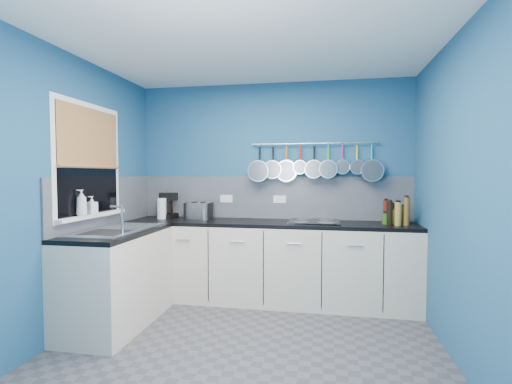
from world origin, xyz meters
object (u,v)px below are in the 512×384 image
(paper_towel, at_px, (162,209))
(toaster, at_px, (199,211))
(hob, at_px, (314,222))
(soap_bottle_b, at_px, (92,205))
(canister, at_px, (205,215))
(soap_bottle_a, at_px, (82,203))
(coffee_maker, at_px, (168,205))

(paper_towel, xyz_separation_m, toaster, (0.44, 0.08, -0.03))
(paper_towel, xyz_separation_m, hob, (1.78, 0.03, -0.12))
(soap_bottle_b, distance_m, paper_towel, 0.99)
(toaster, bearing_deg, canister, -27.13)
(soap_bottle_a, distance_m, canister, 1.38)
(soap_bottle_a, height_order, hob, soap_bottle_a)
(canister, distance_m, hob, 1.26)
(soap_bottle_a, xyz_separation_m, toaster, (0.70, 1.18, -0.17))
(canister, bearing_deg, soap_bottle_a, -125.24)
(toaster, relative_size, hob, 0.54)
(paper_towel, relative_size, toaster, 0.81)
(paper_towel, relative_size, hob, 0.44)
(coffee_maker, bearing_deg, hob, 8.95)
(hob, bearing_deg, soap_bottle_b, -154.30)
(toaster, height_order, hob, toaster)
(coffee_maker, height_order, canister, coffee_maker)
(paper_towel, distance_m, coffee_maker, 0.11)
(toaster, bearing_deg, hob, 8.13)
(canister, bearing_deg, paper_towel, -178.95)
(coffee_maker, xyz_separation_m, toaster, (0.40, -0.02, -0.06))
(soap_bottle_b, bearing_deg, toaster, 55.90)
(paper_towel, height_order, coffee_maker, coffee_maker)
(coffee_maker, bearing_deg, soap_bottle_b, -94.96)
(soap_bottle_b, xyz_separation_m, toaster, (0.70, 1.03, -0.14))
(soap_bottle_b, bearing_deg, canister, 50.79)
(soap_bottle_a, height_order, paper_towel, soap_bottle_a)
(soap_bottle_a, xyz_separation_m, coffee_maker, (0.30, 1.20, -0.12))
(coffee_maker, distance_m, canister, 0.50)
(paper_towel, bearing_deg, soap_bottle_a, -103.33)
(soap_bottle_b, relative_size, toaster, 0.57)
(soap_bottle_b, height_order, canister, soap_bottle_b)
(soap_bottle_b, xyz_separation_m, hob, (2.04, 0.98, -0.23))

